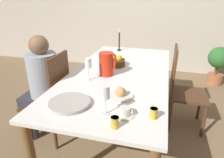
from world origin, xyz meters
name	(u,v)px	position (x,y,z in m)	size (l,w,h in m)	color
ground_plane	(119,131)	(0.00, 0.00, 0.00)	(20.00, 20.00, 0.00)	#7F6647
wall_back	(146,6)	(0.00, 2.33, 1.30)	(10.00, 0.06, 2.60)	beige
dining_table	(119,80)	(0.00, 0.00, 0.68)	(1.00, 2.08, 0.77)	white
chair_person_side	(52,98)	(-0.68, -0.26, 0.51)	(0.42, 0.42, 0.99)	#51331E
chair_opposite	(182,88)	(0.68, 0.35, 0.51)	(0.42, 0.42, 0.99)	#51331E
person_seated	(41,81)	(-0.77, -0.27, 0.69)	(0.39, 0.41, 1.17)	#33333D
red_pitcher	(106,64)	(-0.11, -0.11, 0.88)	(0.17, 0.14, 0.23)	red
wine_glass_water	(88,64)	(-0.24, -0.28, 0.93)	(0.06, 0.06, 0.22)	white
wine_glass_juice	(105,94)	(0.08, -0.80, 0.92)	(0.06, 0.06, 0.21)	white
teacup_near_person	(125,112)	(0.21, -0.78, 0.79)	(0.13, 0.13, 0.06)	silver
serving_tray	(70,103)	(-0.21, -0.75, 0.78)	(0.31, 0.31, 0.03)	#B7B2A8
bread_plate	(120,94)	(0.13, -0.53, 0.79)	(0.21, 0.21, 0.09)	silver
jam_jar_amber	(115,122)	(0.18, -0.93, 0.81)	(0.05, 0.05, 0.07)	gold
jam_jar_red	(154,113)	(0.40, -0.76, 0.81)	(0.05, 0.05, 0.07)	gold
fruit_bowl	(115,61)	(-0.10, 0.19, 0.82)	(0.23, 0.23, 0.13)	brown
candlestick_tall	(119,42)	(-0.20, 0.84, 0.89)	(0.06, 0.06, 0.31)	black
potted_plant	(218,62)	(1.39, 1.82, 0.41)	(0.38, 0.38, 0.68)	#A8603D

